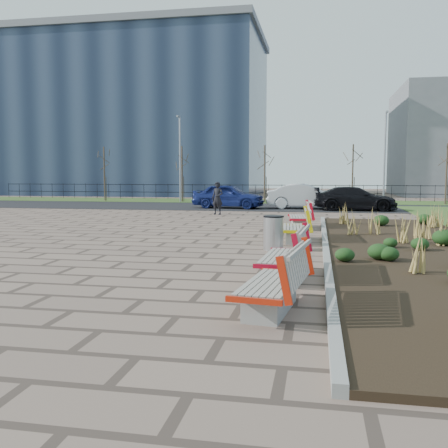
% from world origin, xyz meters
% --- Properties ---
extents(ground, '(120.00, 120.00, 0.00)m').
position_xyz_m(ground, '(0.00, 0.00, 0.00)').
color(ground, '#735D4F').
rests_on(ground, ground).
extents(planting_bed, '(4.50, 18.00, 0.10)m').
position_xyz_m(planting_bed, '(6.25, 5.00, 0.05)').
color(planting_bed, black).
rests_on(planting_bed, ground).
extents(planting_curb, '(0.16, 18.00, 0.15)m').
position_xyz_m(planting_curb, '(3.92, 5.00, 0.07)').
color(planting_curb, gray).
rests_on(planting_curb, ground).
extents(grass_verge_far, '(80.00, 5.00, 0.04)m').
position_xyz_m(grass_verge_far, '(0.00, 28.00, 0.02)').
color(grass_verge_far, '#33511E').
rests_on(grass_verge_far, ground).
extents(road, '(80.00, 7.00, 0.02)m').
position_xyz_m(road, '(0.00, 22.00, 0.01)').
color(road, black).
rests_on(road, ground).
extents(bench_a, '(1.16, 2.20, 1.00)m').
position_xyz_m(bench_a, '(3.00, -1.14, 0.50)').
color(bench_a, red).
rests_on(bench_a, ground).
extents(bench_b, '(1.04, 2.16, 1.00)m').
position_xyz_m(bench_b, '(3.00, 1.32, 0.50)').
color(bench_b, '#A50B21').
rests_on(bench_b, ground).
extents(bench_c, '(1.02, 2.15, 1.00)m').
position_xyz_m(bench_c, '(3.00, 6.81, 0.50)').
color(bench_c, yellow).
rests_on(bench_c, ground).
extents(bench_d, '(1.07, 2.17, 1.00)m').
position_xyz_m(bench_d, '(3.00, 10.54, 0.50)').
color(bench_d, red).
rests_on(bench_d, ground).
extents(litter_bin, '(0.55, 0.55, 0.93)m').
position_xyz_m(litter_bin, '(2.51, 4.98, 0.46)').
color(litter_bin, '#B2B2B7').
rests_on(litter_bin, ground).
extents(pedestrian, '(0.70, 0.56, 1.66)m').
position_xyz_m(pedestrian, '(-1.31, 16.18, 0.83)').
color(pedestrian, black).
rests_on(pedestrian, ground).
extents(car_blue, '(4.44, 2.26, 1.45)m').
position_xyz_m(car_blue, '(-1.53, 20.60, 0.74)').
color(car_blue, navy).
rests_on(car_blue, road).
extents(car_silver, '(4.45, 1.68, 1.45)m').
position_xyz_m(car_silver, '(2.99, 21.04, 0.75)').
color(car_silver, '#B3B7BB').
rests_on(car_silver, road).
extents(car_black, '(4.57, 1.88, 1.32)m').
position_xyz_m(car_black, '(5.75, 20.13, 0.68)').
color(car_black, black).
rests_on(car_black, road).
extents(tree_a, '(1.40, 1.40, 4.00)m').
position_xyz_m(tree_a, '(-12.00, 26.50, 2.04)').
color(tree_a, '#4C3D2D').
rests_on(tree_a, grass_verge_far).
extents(tree_b, '(1.40, 1.40, 4.00)m').
position_xyz_m(tree_b, '(-6.00, 26.50, 2.04)').
color(tree_b, '#4C3D2D').
rests_on(tree_b, grass_verge_far).
extents(tree_c, '(1.40, 1.40, 4.00)m').
position_xyz_m(tree_c, '(0.00, 26.50, 2.04)').
color(tree_c, '#4C3D2D').
rests_on(tree_c, grass_verge_far).
extents(tree_d, '(1.40, 1.40, 4.00)m').
position_xyz_m(tree_d, '(6.00, 26.50, 2.04)').
color(tree_d, '#4C3D2D').
rests_on(tree_d, grass_verge_far).
extents(tree_e, '(1.40, 1.40, 4.00)m').
position_xyz_m(tree_e, '(12.00, 26.50, 2.04)').
color(tree_e, '#4C3D2D').
rests_on(tree_e, grass_verge_far).
extents(lamp_west, '(0.24, 0.60, 6.00)m').
position_xyz_m(lamp_west, '(-6.00, 26.00, 3.04)').
color(lamp_west, gray).
rests_on(lamp_west, grass_verge_far).
extents(lamp_east, '(0.24, 0.60, 6.00)m').
position_xyz_m(lamp_east, '(8.00, 26.00, 3.04)').
color(lamp_east, gray).
rests_on(lamp_east, grass_verge_far).
extents(railing_fence, '(44.00, 0.10, 1.20)m').
position_xyz_m(railing_fence, '(0.00, 29.50, 0.64)').
color(railing_fence, black).
rests_on(railing_fence, grass_verge_far).
extents(building_glass, '(40.00, 14.00, 15.00)m').
position_xyz_m(building_glass, '(-22.00, 40.00, 7.50)').
color(building_glass, '#192338').
rests_on(building_glass, ground).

